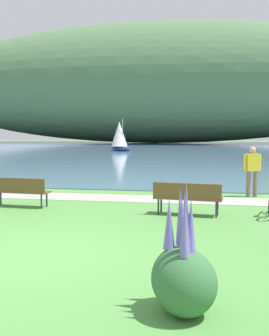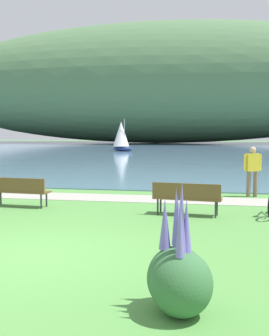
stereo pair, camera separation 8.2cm
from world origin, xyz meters
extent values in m
plane|color=#518E42|center=(0.00, 0.00, 0.00)|extent=(200.00, 200.00, 0.00)
cube|color=#5B7F9E|center=(0.00, 48.25, 0.02)|extent=(180.00, 80.00, 0.04)
ellipsoid|color=#4C7047|center=(-7.45, 74.37, 11.56)|extent=(99.24, 28.00, 23.04)
cube|color=#A39E93|center=(0.00, 6.50, 0.01)|extent=(60.00, 1.50, 0.01)
cube|color=brown|center=(-2.44, 4.48, 0.45)|extent=(1.83, 0.61, 0.05)
cube|color=brown|center=(-2.45, 4.27, 0.68)|extent=(1.80, 0.17, 0.40)
cylinder|color=#2D2D33|center=(-3.19, 4.70, 0.23)|extent=(0.05, 0.05, 0.45)
cylinder|color=#2D2D33|center=(-1.66, 4.59, 0.23)|extent=(0.05, 0.05, 0.45)
cylinder|color=#2D2D33|center=(-1.69, 4.25, 0.23)|extent=(0.05, 0.05, 0.45)
cube|color=brown|center=(2.50, 4.10, 0.45)|extent=(1.84, 0.68, 0.05)
cube|color=brown|center=(2.48, 3.89, 0.68)|extent=(1.79, 0.25, 0.40)
cylinder|color=#2D2D33|center=(1.76, 4.36, 0.23)|extent=(0.05, 0.05, 0.45)
cylinder|color=#2D2D33|center=(3.28, 4.18, 0.23)|extent=(0.05, 0.05, 0.45)
cylinder|color=#2D2D33|center=(1.72, 4.02, 0.23)|extent=(0.05, 0.05, 0.45)
cylinder|color=#2D2D33|center=(3.24, 3.85, 0.23)|extent=(0.05, 0.05, 0.45)
cylinder|color=#72604C|center=(4.38, 7.57, 0.44)|extent=(0.14, 0.14, 0.88)
cylinder|color=#72604C|center=(4.61, 7.64, 0.44)|extent=(0.14, 0.14, 0.88)
cube|color=yellow|center=(4.49, 7.61, 1.18)|extent=(0.42, 0.31, 0.60)
sphere|color=tan|center=(4.49, 7.61, 1.60)|extent=(0.22, 0.22, 0.22)
cylinder|color=yellow|center=(4.24, 7.54, 1.18)|extent=(0.09, 0.09, 0.56)
cylinder|color=yellow|center=(4.74, 7.67, 1.18)|extent=(0.09, 0.09, 0.56)
ellipsoid|color=#386B3D|center=(2.71, -1.86, 0.40)|extent=(0.75, 0.75, 0.80)
cylinder|color=#386B3D|center=(2.67, -1.62, 0.70)|extent=(0.02, 0.02, 0.12)
cone|color=#7A6BC6|center=(2.67, -1.62, 1.14)|extent=(0.10, 0.10, 0.75)
cylinder|color=#386B3D|center=(2.56, -1.85, 0.70)|extent=(0.02, 0.02, 0.12)
cone|color=#7A6BC6|center=(2.56, -1.85, 1.08)|extent=(0.15, 0.15, 0.64)
cylinder|color=#386B3D|center=(2.71, -1.85, 0.70)|extent=(0.02, 0.02, 0.12)
cone|color=#7A6BC6|center=(2.71, -1.85, 1.11)|extent=(0.11, 0.11, 0.69)
cylinder|color=#386B3D|center=(2.73, -1.65, 0.70)|extent=(0.02, 0.02, 0.12)
cone|color=#7A6BC6|center=(2.73, -1.65, 1.10)|extent=(0.10, 0.10, 0.68)
ellipsoid|color=#386B3D|center=(2.78, -2.03, 0.40)|extent=(0.76, 0.76, 0.80)
cylinder|color=#386B3D|center=(2.75, -2.02, 0.70)|extent=(0.02, 0.02, 0.12)
cone|color=#7A6BC6|center=(2.75, -2.02, 1.08)|extent=(0.12, 0.12, 0.63)
cylinder|color=#386B3D|center=(2.78, -2.06, 0.70)|extent=(0.02, 0.02, 0.12)
cone|color=#7A6BC6|center=(2.78, -2.06, 1.06)|extent=(0.10, 0.10, 0.59)
cylinder|color=#386B3D|center=(2.77, -1.99, 0.70)|extent=(0.02, 0.02, 0.12)
cone|color=#7A6BC6|center=(2.77, -1.99, 1.20)|extent=(0.12, 0.12, 0.88)
cylinder|color=#386B3D|center=(2.83, -2.01, 0.70)|extent=(0.02, 0.02, 0.12)
cone|color=#7A6BC6|center=(2.83, -2.01, 1.10)|extent=(0.14, 0.14, 0.67)
cylinder|color=#386B3D|center=(2.77, -2.16, 0.70)|extent=(0.02, 0.02, 0.12)
cone|color=#7A6BC6|center=(2.77, -2.16, 1.12)|extent=(0.10, 0.10, 0.72)
ellipsoid|color=navy|center=(-6.69, 38.91, 0.31)|extent=(3.03, 2.49, 0.54)
cylinder|color=#B2B2B2|center=(-6.49, 38.77, 2.13)|extent=(0.08, 0.08, 3.10)
cone|color=white|center=(-6.93, 39.07, 1.97)|extent=(2.56, 2.56, 2.79)
camera|label=1|loc=(3.02, -6.86, 2.21)|focal=44.30mm
camera|label=2|loc=(3.10, -6.85, 2.21)|focal=44.30mm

